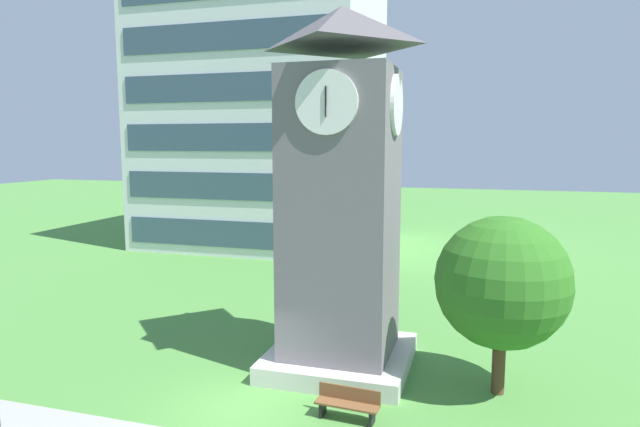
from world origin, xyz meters
TOP-DOWN VIEW (x-y plane):
  - ground_plane at (0.00, 0.00)m, footprint 160.00×160.00m
  - office_building at (-9.48, 25.22)m, footprint 16.36×12.76m
  - clock_tower at (2.06, 3.80)m, footprint 4.69×4.69m
  - park_bench at (3.17, 0.34)m, footprint 1.83×0.61m
  - tree_by_building at (7.21, 3.20)m, footprint 4.02×4.02m

SIDE VIEW (x-z plane):
  - ground_plane at x=0.00m, z-range 0.00..0.00m
  - park_bench at x=3.17m, z-range 0.02..0.90m
  - tree_by_building at x=7.21m, z-range 0.73..6.24m
  - clock_tower at x=2.06m, z-range -0.58..11.39m
  - office_building at x=-9.48m, z-range 0.00..19.20m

